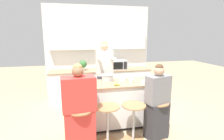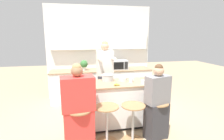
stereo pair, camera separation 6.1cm
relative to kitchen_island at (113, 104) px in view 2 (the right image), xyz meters
The scene contains 20 objects.
ground_plane 0.46m from the kitchen_island, ahead, with size 16.00×16.00×0.00m, color tan.
wall_back 2.15m from the kitchen_island, 90.00° to the left, with size 3.07×0.22×2.70m.
back_counter 1.55m from the kitchen_island, 90.00° to the left, with size 2.85×0.65×0.89m.
kitchen_island is the anchor object (origin of this frame).
bar_stool_leftmost 0.94m from the kitchen_island, 137.16° to the right, with size 0.41×0.41×0.68m.
bar_stool_center_left 0.65m from the kitchen_island, 110.79° to the right, with size 0.41×0.41×0.68m.
bar_stool_center_right 0.68m from the kitchen_island, 70.39° to the right, with size 0.41×0.41×0.68m.
bar_stool_rightmost 0.91m from the kitchen_island, 41.27° to the right, with size 0.41×0.41×0.68m.
person_cooking 0.75m from the kitchen_island, 94.69° to the left, with size 0.39×0.55×1.73m.
person_wrapped_blanket 0.97m from the kitchen_island, 137.77° to the right, with size 0.55×0.34×1.43m.
person_seated_near 0.93m from the kitchen_island, 43.46° to the right, with size 0.47×0.36×1.38m.
cooking_pot 0.55m from the kitchen_island, 114.12° to the left, with size 0.33×0.25×0.14m.
fruit_bowl 0.75m from the kitchen_island, behind, with size 0.18×0.18×0.07m.
mixing_bowl_steel 0.56m from the kitchen_island, 27.23° to the left, with size 0.19×0.19×0.07m.
coffee_cup_near 0.78m from the kitchen_island, 19.64° to the right, with size 0.12×0.09×0.08m.
coffee_cup_far 0.62m from the kitchen_island, ahead, with size 0.11×0.08×0.10m.
banana_bunch 0.52m from the kitchen_island, 81.01° to the right, with size 0.14×0.10×0.05m.
juice_carton 0.72m from the kitchen_island, 159.42° to the right, with size 0.08×0.08×0.19m.
microwave 1.68m from the kitchen_island, 72.15° to the left, with size 0.52×0.34×0.26m.
potted_plant 1.73m from the kitchen_island, 107.65° to the left, with size 0.21×0.21×0.28m.
Camera 2 is at (-0.70, -3.32, 1.85)m, focal length 28.00 mm.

